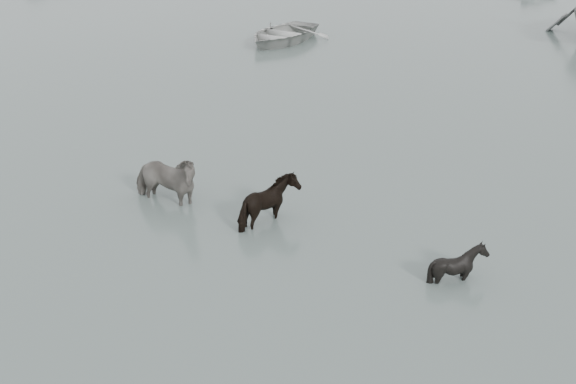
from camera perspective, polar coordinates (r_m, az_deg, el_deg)
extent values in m
plane|color=#4A5752|center=(14.70, -0.12, -6.17)|extent=(140.00, 140.00, 0.00)
imported|color=black|center=(17.33, -9.77, 1.60)|extent=(1.99, 0.94, 1.67)
imported|color=black|center=(16.17, -1.43, -0.43)|extent=(1.31, 1.47, 1.33)
imported|color=black|center=(14.51, 13.37, -4.83)|extent=(1.05, 0.94, 1.11)
imported|color=beige|center=(33.26, -0.50, 12.59)|extent=(3.58, 4.79, 0.95)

